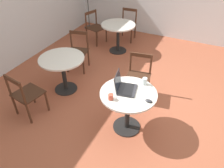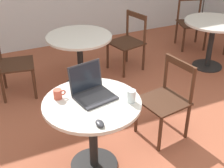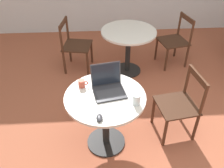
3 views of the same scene
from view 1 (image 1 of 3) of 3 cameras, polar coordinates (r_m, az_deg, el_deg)
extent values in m
plane|color=#9E5138|center=(4.02, 9.23, -6.23)|extent=(16.00, 16.00, 0.00)
cylinder|color=black|center=(3.65, 3.83, -10.98)|extent=(0.45, 0.45, 0.02)
cylinder|color=black|center=(3.41, 4.06, -7.06)|extent=(0.08, 0.08, 0.67)
cylinder|color=silver|center=(3.18, 4.32, -2.50)|extent=(0.84, 0.84, 0.03)
cylinder|color=black|center=(5.78, 1.52, 8.78)|extent=(0.45, 0.45, 0.02)
cylinder|color=black|center=(5.63, 1.58, 11.88)|extent=(0.08, 0.08, 0.67)
cylinder|color=silver|center=(5.50, 1.64, 15.19)|extent=(0.84, 0.84, 0.03)
cylinder|color=black|center=(4.49, -11.89, -1.18)|extent=(0.45, 0.45, 0.02)
cylinder|color=black|center=(4.30, -12.45, 2.46)|extent=(0.08, 0.08, 0.67)
cylinder|color=silver|center=(4.12, -13.08, 6.49)|extent=(0.84, 0.84, 0.03)
cylinder|color=#472819|center=(3.97, 8.72, -2.94)|extent=(0.04, 0.04, 0.41)
cylinder|color=#472819|center=(4.01, 3.41, -2.01)|extent=(0.04, 0.04, 0.41)
cylinder|color=#472819|center=(4.27, 9.53, 0.16)|extent=(0.04, 0.04, 0.41)
cylinder|color=#472819|center=(4.31, 4.58, 1.00)|extent=(0.04, 0.04, 0.41)
cube|color=#3C2215|center=(4.01, 6.77, 1.56)|extent=(0.49, 0.49, 0.02)
cylinder|color=#472819|center=(4.03, 10.12, 5.02)|extent=(0.04, 0.04, 0.40)
cylinder|color=#472819|center=(4.08, 4.87, 5.85)|extent=(0.04, 0.04, 0.40)
cube|color=#472819|center=(3.97, 7.67, 7.47)|extent=(0.09, 0.41, 0.07)
cylinder|color=#472819|center=(6.18, -1.50, 12.69)|extent=(0.04, 0.04, 0.41)
cylinder|color=#472819|center=(5.94, -4.05, 11.57)|extent=(0.04, 0.04, 0.41)
cylinder|color=#472819|center=(6.43, -4.03, 13.57)|extent=(0.04, 0.04, 0.41)
cylinder|color=#472819|center=(6.19, -6.57, 12.51)|extent=(0.04, 0.04, 0.41)
cube|color=#3C2215|center=(6.10, -4.13, 14.47)|extent=(0.53, 0.53, 0.02)
cylinder|color=#472819|center=(6.27, -4.19, 17.14)|extent=(0.04, 0.04, 0.40)
cylinder|color=#472819|center=(6.03, -6.85, 16.19)|extent=(0.04, 0.04, 0.40)
cube|color=#472819|center=(6.10, -5.59, 18.12)|extent=(0.40, 0.14, 0.07)
cylinder|color=#472819|center=(6.13, 5.06, 12.35)|extent=(0.04, 0.04, 0.41)
cylinder|color=#472819|center=(6.23, 1.65, 12.89)|extent=(0.04, 0.04, 0.41)
cylinder|color=#472819|center=(6.46, 6.05, 13.60)|extent=(0.04, 0.04, 0.41)
cylinder|color=#472819|center=(6.56, 2.79, 14.12)|extent=(0.04, 0.04, 0.41)
cube|color=#3C2215|center=(6.26, 3.97, 15.08)|extent=(0.46, 0.46, 0.02)
cylinder|color=#472819|center=(6.31, 6.31, 17.15)|extent=(0.04, 0.04, 0.40)
cylinder|color=#472819|center=(6.41, 2.91, 17.62)|extent=(0.04, 0.04, 0.40)
cube|color=#472819|center=(6.31, 4.67, 18.80)|extent=(0.06, 0.41, 0.07)
cylinder|color=#472819|center=(4.21, -19.98, -2.36)|extent=(0.04, 0.04, 0.41)
cylinder|color=#472819|center=(3.96, -16.63, -4.38)|extent=(0.04, 0.04, 0.41)
cylinder|color=#472819|center=(4.08, -24.06, -5.02)|extent=(0.04, 0.04, 0.41)
cylinder|color=#472819|center=(3.81, -20.87, -7.32)|extent=(0.04, 0.04, 0.41)
cube|color=#3C2215|center=(3.88, -21.06, -2.31)|extent=(0.49, 0.49, 0.02)
cylinder|color=#472819|center=(3.83, -25.60, -0.24)|extent=(0.04, 0.04, 0.40)
cylinder|color=#472819|center=(3.55, -22.32, -2.34)|extent=(0.04, 0.04, 0.40)
cube|color=#472819|center=(3.60, -24.65, 0.81)|extent=(0.09, 0.40, 0.07)
cylinder|color=#472819|center=(4.78, -7.45, 4.71)|extent=(0.04, 0.04, 0.41)
cylinder|color=#472819|center=(4.90, -11.66, 5.12)|extent=(0.04, 0.04, 0.41)
cylinder|color=#472819|center=(5.08, -6.15, 6.91)|extent=(0.04, 0.04, 0.41)
cylinder|color=#472819|center=(5.20, -10.16, 7.26)|extent=(0.04, 0.04, 0.41)
cube|color=#3C2215|center=(4.88, -9.09, 8.22)|extent=(0.52, 0.52, 0.02)
cylinder|color=#472819|center=(4.89, -6.47, 11.23)|extent=(0.04, 0.04, 0.40)
cylinder|color=#472819|center=(5.01, -10.68, 11.49)|extent=(0.04, 0.04, 0.40)
cube|color=#472819|center=(4.88, -8.77, 13.10)|extent=(0.12, 0.40, 0.07)
cylinder|color=#333333|center=(7.24, -5.91, 14.51)|extent=(0.31, 0.31, 0.02)
cylinder|color=#333333|center=(7.01, -6.29, 19.97)|extent=(0.02, 0.02, 1.44)
cube|color=#2D2D33|center=(3.21, 4.05, -1.52)|extent=(0.36, 0.31, 0.02)
cube|color=#38383D|center=(3.20, 4.41, -1.43)|extent=(0.29, 0.19, 0.00)
cube|color=#2D2D33|center=(3.15, 1.52, 0.81)|extent=(0.32, 0.11, 0.25)
cube|color=black|center=(3.15, 1.60, 0.81)|extent=(0.29, 0.10, 0.23)
ellipsoid|color=#2D2D33|center=(3.04, 9.58, -4.36)|extent=(0.06, 0.10, 0.03)
cylinder|color=#C64C38|center=(3.02, -0.35, -3.40)|extent=(0.07, 0.07, 0.08)
torus|color=#C64C38|center=(3.05, 0.04, -2.82)|extent=(0.05, 0.01, 0.05)
cylinder|color=silver|center=(3.33, 8.52, 0.74)|extent=(0.07, 0.07, 0.11)
camera|label=2|loc=(2.05, 59.50, 2.30)|focal=50.00mm
camera|label=3|loc=(2.55, 53.12, 15.18)|focal=40.00mm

